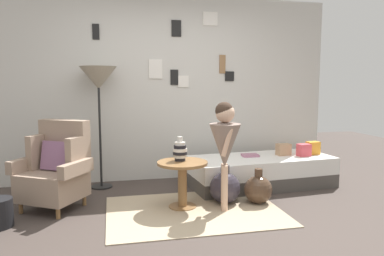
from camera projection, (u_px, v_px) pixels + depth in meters
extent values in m
plane|color=#423833|center=(198.00, 227.00, 3.54)|extent=(12.00, 12.00, 0.00)
cube|color=beige|center=(167.00, 89.00, 5.27)|extent=(4.80, 0.10, 2.60)
cube|color=white|center=(210.00, 19.00, 5.23)|extent=(0.21, 0.02, 0.19)
cube|color=#AEAEAA|center=(210.00, 19.00, 5.23)|extent=(0.16, 0.01, 0.15)
cube|color=white|center=(183.00, 81.00, 5.26)|extent=(0.15, 0.02, 0.16)
cube|color=slate|center=(183.00, 81.00, 5.25)|extent=(0.12, 0.01, 0.13)
cube|color=black|center=(174.00, 77.00, 5.22)|extent=(0.11, 0.02, 0.21)
cube|color=gray|center=(174.00, 77.00, 5.22)|extent=(0.09, 0.01, 0.17)
cube|color=black|center=(229.00, 76.00, 5.40)|extent=(0.13, 0.02, 0.14)
cube|color=beige|center=(229.00, 76.00, 5.39)|extent=(0.11, 0.01, 0.11)
cube|color=white|center=(155.00, 69.00, 5.15)|extent=(0.19, 0.02, 0.27)
cube|color=silver|center=(156.00, 69.00, 5.15)|extent=(0.15, 0.01, 0.21)
cube|color=olive|center=(222.00, 64.00, 5.35)|extent=(0.09, 0.02, 0.27)
cube|color=#B8B8B0|center=(222.00, 64.00, 5.35)|extent=(0.07, 0.01, 0.21)
cube|color=black|center=(176.00, 28.00, 5.15)|extent=(0.14, 0.02, 0.23)
cube|color=slate|center=(176.00, 28.00, 5.14)|extent=(0.11, 0.01, 0.18)
cube|color=black|center=(96.00, 32.00, 4.92)|extent=(0.09, 0.02, 0.21)
cube|color=gray|center=(96.00, 32.00, 4.91)|extent=(0.07, 0.01, 0.16)
cube|color=tan|center=(194.00, 211.00, 3.98)|extent=(1.87, 1.36, 0.01)
cylinder|color=olive|center=(21.00, 208.00, 3.92)|extent=(0.04, 0.04, 0.12)
cylinder|color=olive|center=(58.00, 213.00, 3.76)|extent=(0.04, 0.04, 0.12)
cylinder|color=olive|center=(50.00, 196.00, 4.34)|extent=(0.04, 0.04, 0.12)
cylinder|color=olive|center=(84.00, 200.00, 4.18)|extent=(0.04, 0.04, 0.12)
cube|color=gray|center=(53.00, 185.00, 4.02)|extent=(0.80, 0.79, 0.30)
cube|color=gray|center=(65.00, 144.00, 4.19)|extent=(0.58, 0.43, 0.55)
cube|color=gray|center=(38.00, 152.00, 4.16)|extent=(0.23, 0.30, 0.39)
cube|color=gray|center=(77.00, 154.00, 3.99)|extent=(0.23, 0.30, 0.39)
cube|color=gray|center=(26.00, 164.00, 4.08)|extent=(0.34, 0.48, 0.14)
cube|color=gray|center=(76.00, 168.00, 3.87)|extent=(0.34, 0.48, 0.14)
cube|color=gray|center=(57.00, 156.00, 4.08)|extent=(0.39, 0.33, 0.33)
cube|color=#4C4742|center=(261.00, 179.00, 4.97)|extent=(1.96, 0.97, 0.18)
cube|color=white|center=(261.00, 165.00, 4.95)|extent=(1.96, 0.97, 0.22)
cube|color=orange|center=(313.00, 148.00, 5.10)|extent=(0.18, 0.14, 0.18)
cube|color=#D64C56|center=(304.00, 150.00, 4.97)|extent=(0.18, 0.14, 0.17)
cube|color=tan|center=(283.00, 149.00, 5.04)|extent=(0.19, 0.13, 0.16)
cylinder|color=olive|center=(183.00, 207.00, 4.11)|extent=(0.31, 0.31, 0.02)
cylinder|color=olive|center=(182.00, 185.00, 4.08)|extent=(0.10, 0.10, 0.47)
cylinder|color=olive|center=(182.00, 163.00, 4.05)|extent=(0.56, 0.56, 0.03)
cylinder|color=black|center=(180.00, 159.00, 4.09)|extent=(0.12, 0.12, 0.04)
cylinder|color=silver|center=(180.00, 156.00, 4.09)|extent=(0.14, 0.14, 0.04)
cylinder|color=black|center=(180.00, 153.00, 4.09)|extent=(0.16, 0.16, 0.04)
cylinder|color=silver|center=(180.00, 150.00, 4.08)|extent=(0.16, 0.16, 0.04)
cylinder|color=black|center=(180.00, 147.00, 4.08)|extent=(0.14, 0.14, 0.04)
cylinder|color=silver|center=(180.00, 144.00, 4.07)|extent=(0.12, 0.12, 0.04)
cylinder|color=silver|center=(180.00, 139.00, 4.07)|extent=(0.06, 0.06, 0.06)
cylinder|color=black|center=(102.00, 186.00, 4.91)|extent=(0.28, 0.28, 0.02)
cylinder|color=black|center=(100.00, 130.00, 4.82)|extent=(0.03, 0.03, 1.51)
cone|color=#9E937F|center=(98.00, 78.00, 4.73)|extent=(0.48, 0.48, 0.29)
cylinder|color=#D8AD8E|center=(225.00, 189.00, 3.95)|extent=(0.07, 0.07, 0.51)
cylinder|color=#D8AD8E|center=(224.00, 186.00, 4.05)|extent=(0.07, 0.07, 0.51)
cone|color=gray|center=(225.00, 146.00, 3.95)|extent=(0.34, 0.34, 0.48)
cylinder|color=gray|center=(225.00, 131.00, 3.93)|extent=(0.17, 0.17, 0.18)
cylinder|color=#D8AD8E|center=(227.00, 141.00, 3.82)|extent=(0.14, 0.08, 0.32)
cylinder|color=#D8AD8E|center=(226.00, 138.00, 4.06)|extent=(0.14, 0.08, 0.32)
sphere|color=#D8AD8E|center=(225.00, 113.00, 3.91)|extent=(0.20, 0.20, 0.20)
sphere|color=#38281E|center=(224.00, 111.00, 3.90)|extent=(0.19, 0.19, 0.19)
cube|color=#AB6C88|center=(250.00, 155.00, 4.96)|extent=(0.23, 0.18, 0.03)
sphere|color=#332D38|center=(225.00, 188.00, 4.24)|extent=(0.36, 0.36, 0.36)
cylinder|color=#332D38|center=(225.00, 169.00, 4.21)|extent=(0.10, 0.10, 0.09)
sphere|color=#473323|center=(258.00, 190.00, 4.23)|extent=(0.32, 0.32, 0.32)
cylinder|color=#473323|center=(259.00, 173.00, 4.20)|extent=(0.09, 0.09, 0.09)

